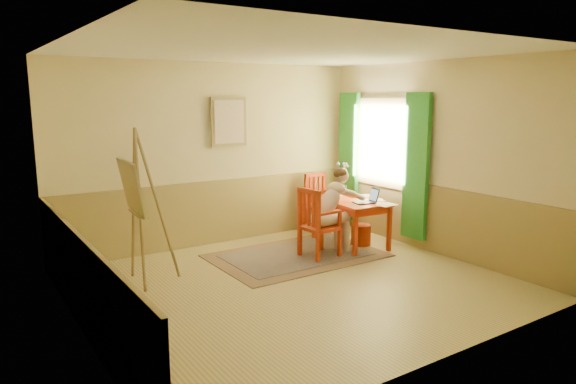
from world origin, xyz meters
TOP-DOWN VIEW (x-y plane):
  - room at (0.00, 0.00)m, footprint 5.04×4.54m
  - wainscot at (0.00, 0.80)m, footprint 5.00×4.50m
  - window at (2.42, 1.10)m, footprint 0.12×2.01m
  - wall_portrait at (0.25, 2.20)m, footprint 0.60×0.05m
  - rug at (0.67, 0.95)m, footprint 2.40×1.60m
  - table at (1.69, 0.96)m, footprint 0.81×1.25m
  - chair_left at (0.87, 0.72)m, footprint 0.50×0.49m
  - chair_back at (1.80, 1.88)m, footprint 0.46×0.48m
  - figure at (1.17, 0.75)m, footprint 0.95×0.43m
  - laptop at (1.74, 0.64)m, footprint 0.39×0.27m
  - papers at (1.88, 0.88)m, footprint 0.74×1.24m
  - vase at (1.93, 1.43)m, footprint 0.18×0.26m
  - wastebasket at (1.81, 0.85)m, footprint 0.40×0.40m
  - easel at (-1.60, 1.10)m, footprint 0.67×0.86m

SIDE VIEW (x-z plane):
  - rug at x=0.67m, z-range 0.00..0.02m
  - wastebasket at x=1.81m, z-range 0.00..0.33m
  - chair_back at x=1.80m, z-range 0.00..1.00m
  - wainscot at x=0.00m, z-range 0.00..1.00m
  - chair_left at x=0.87m, z-range 0.00..1.02m
  - table at x=1.69m, z-range 0.27..0.99m
  - figure at x=1.17m, z-range 0.07..1.33m
  - papers at x=1.88m, z-range 0.72..0.73m
  - laptop at x=1.74m, z-range 0.66..0.87m
  - vase at x=1.93m, z-range 0.70..1.22m
  - easel at x=-1.60m, z-range 0.18..2.11m
  - window at x=2.42m, z-range 0.25..2.45m
  - room at x=0.00m, z-range -0.02..2.82m
  - wall_portrait at x=0.25m, z-range 1.52..2.28m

